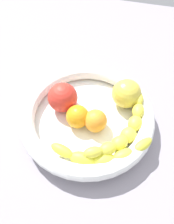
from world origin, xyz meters
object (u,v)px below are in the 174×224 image
object	(u,v)px
banana_draped_right	(125,131)
orange_mid_left	(78,117)
tomato_red	(63,98)
banana_draped_left	(103,156)
fruit_bowl	(87,117)
apple_yellow	(126,94)
orange_front	(95,121)

from	to	relation	value
banana_draped_right	orange_mid_left	xyz separation A→B (cm)	(-0.98, -11.09, 0.01)
banana_draped_right	tomato_red	xyz separation A→B (cm)	(-4.83, -15.87, 0.90)
banana_draped_left	tomato_red	xyz separation A→B (cm)	(-11.71, -12.45, 1.34)
fruit_bowl	banana_draped_right	size ratio (longest dim) A/B	1.55
fruit_bowl	tomato_red	size ratio (longest dim) A/B	4.41
banana_draped_right	apple_yellow	xyz separation A→B (cm)	(-9.87, -1.27, 0.87)
fruit_bowl	apple_yellow	distance (cm)	11.14
fruit_bowl	tomato_red	distance (cm)	7.43
fruit_bowl	tomato_red	xyz separation A→B (cm)	(-2.26, -6.59, 2.59)
fruit_bowl	orange_front	distance (cm)	3.34
orange_mid_left	fruit_bowl	bearing A→B (deg)	131.06
fruit_bowl	orange_mid_left	xyz separation A→B (cm)	(1.58, -1.82, 1.71)
orange_mid_left	tomato_red	world-z (taller)	tomato_red
banana_draped_right	orange_front	xyz separation A→B (cm)	(-0.94, -6.87, -0.04)
fruit_bowl	banana_draped_left	world-z (taller)	banana_draped_left
orange_front	tomato_red	size ratio (longest dim) A/B	0.74
banana_draped_right	fruit_bowl	bearing A→B (deg)	-105.45
banana_draped_right	orange_front	world-z (taller)	orange_front
banana_draped_left	orange_front	distance (cm)	8.56
tomato_red	orange_mid_left	bearing A→B (deg)	51.15
apple_yellow	banana_draped_left	bearing A→B (deg)	-7.30
banana_draped_left	tomato_red	size ratio (longest dim) A/B	2.98
orange_front	tomato_red	world-z (taller)	tomato_red
apple_yellow	banana_draped_right	bearing A→B (deg)	7.35
banana_draped_right	orange_mid_left	bearing A→B (deg)	-95.06
orange_front	orange_mid_left	bearing A→B (deg)	-90.59
banana_draped_left	tomato_red	distance (cm)	17.14
orange_mid_left	orange_front	bearing A→B (deg)	89.41
fruit_bowl	banana_draped_left	size ratio (longest dim) A/B	1.48
fruit_bowl	banana_draped_left	bearing A→B (deg)	31.80
orange_front	apple_yellow	bearing A→B (deg)	147.94
apple_yellow	orange_front	bearing A→B (deg)	-32.06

